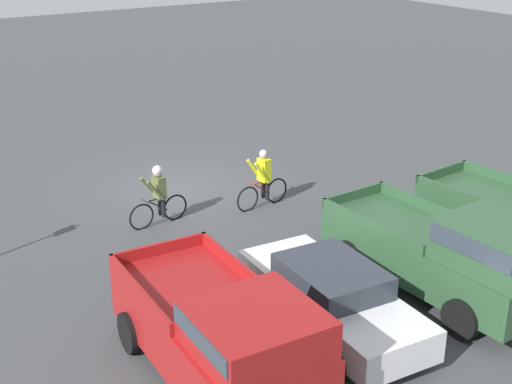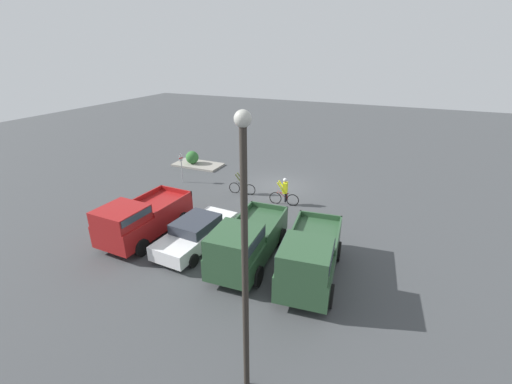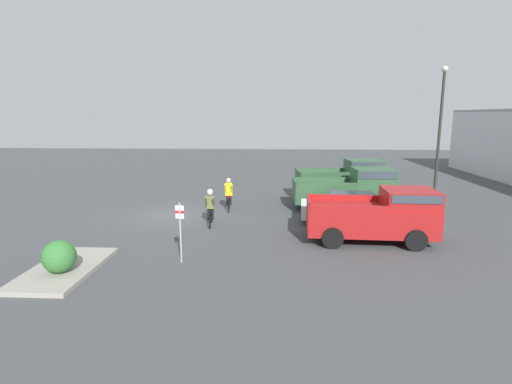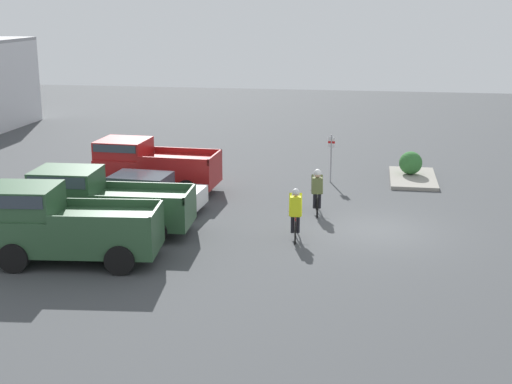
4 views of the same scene
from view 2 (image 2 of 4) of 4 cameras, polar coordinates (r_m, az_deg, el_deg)
name	(u,v)px [view 2 (image 2 of 4)]	position (r m, az deg, el deg)	size (l,w,h in m)	color
ground_plane	(279,186)	(23.51, 3.78, 0.99)	(80.00, 80.00, 0.00)	#424447
pickup_truck_0	(310,257)	(13.80, 8.95, -10.57)	(2.57, 5.19, 2.34)	#2D5133
pickup_truck_1	(246,242)	(14.71, -1.69, -8.29)	(2.37, 5.35, 2.20)	#2D5133
sedan_0	(197,232)	(16.54, -9.88, -6.63)	(2.19, 4.80, 1.39)	white
pickup_truck_2	(141,218)	(17.58, -18.66, -4.18)	(2.47, 4.99, 2.13)	maroon
cyclist_0	(242,181)	(21.93, -2.30, 1.78)	(1.79, 0.50, 1.70)	black
cyclist_1	(285,192)	(20.46, 4.78, 0.05)	(1.82, 0.50, 1.73)	black
fire_lane_sign	(181,165)	(24.31, -12.33, 4.43)	(0.07, 0.30, 2.09)	#9E9EA3
lamppost	(245,251)	(8.01, -1.89, -9.80)	(0.36, 0.36, 7.66)	#2D2823
curb_island	(198,165)	(28.01, -9.63, 4.52)	(3.84, 1.98, 0.15)	gray
shrub	(192,157)	(27.98, -10.59, 5.70)	(1.02, 1.02, 1.02)	#337033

